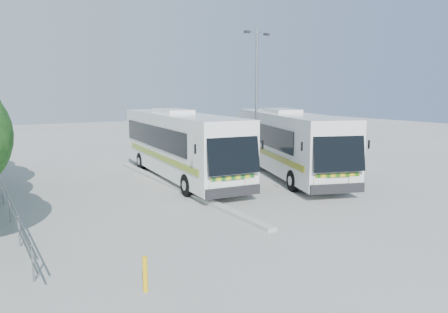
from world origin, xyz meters
TOP-DOWN VIEW (x-y plane):
  - ground at (0.00, 0.00)m, footprint 100.00×100.00m
  - kerb_divider at (-2.30, 2.00)m, footprint 0.40×16.00m
  - railing at (-10.00, 4.00)m, footprint 0.06×22.00m
  - coach_main at (-1.00, 4.18)m, footprint 3.68×13.17m
  - coach_adjacent at (4.78, 1.94)m, footprint 6.53×13.04m
  - lamppost at (4.14, 4.18)m, footprint 2.07×0.62m
  - bollard at (-7.73, -8.00)m, footprint 0.14×0.14m

SIDE VIEW (x-z plane):
  - ground at x=0.00m, z-range 0.00..0.00m
  - kerb_divider at x=-2.30m, z-range 0.00..0.15m
  - bollard at x=-7.73m, z-range 0.00..0.90m
  - railing at x=-10.00m, z-range 0.24..1.24m
  - coach_adjacent at x=4.78m, z-range 0.17..3.75m
  - coach_main at x=-1.00m, z-range 0.17..3.78m
  - lamppost at x=4.14m, z-range 0.44..8.94m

